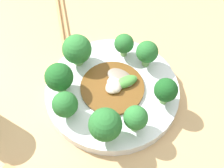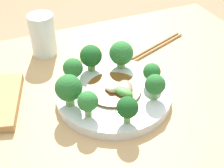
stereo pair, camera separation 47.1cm
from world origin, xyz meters
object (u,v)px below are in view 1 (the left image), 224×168
Objects in this scene: broccoli_northeast at (136,118)px; stirfry_center at (115,86)px; broccoli_southwest at (77,49)px; broccoli_west at (124,44)px; broccoli_northwest at (147,52)px; plate at (112,93)px; broccoli_southeast at (65,105)px; chopsticks at (63,18)px; broccoli_south at (59,77)px; broccoli_north at (166,90)px; broccoli_east at (105,125)px.

stirfry_center is (-0.08, -0.05, -0.03)m from broccoli_northeast.
broccoli_west is (-0.04, 0.09, -0.01)m from broccoli_southwest.
broccoli_northwest reaches higher than broccoli_northeast.
stirfry_center is at bearing -37.15° from broccoli_northwest.
broccoli_southeast is at bearing -47.58° from plate.
plate is 0.11m from broccoli_northwest.
broccoli_northeast is at bearing 36.69° from chopsticks.
broccoli_southwest is 0.17m from chopsticks.
broccoli_southwest is at bearing -177.03° from broccoli_southeast.
broccoli_south is 0.23m from chopsticks.
broccoli_south is 0.15m from broccoli_west.
broccoli_south reaches higher than chopsticks.
broccoli_southwest reaches higher than broccoli_north.
plate is 0.11m from broccoli_north.
stirfry_center is at bearing 58.27° from broccoli_southwest.
broccoli_west is 0.09m from stirfry_center.
broccoli_southeast is 0.29m from chopsticks.
broccoli_east is (0.10, 0.00, 0.05)m from plate.
broccoli_north is at bearing 26.35° from broccoli_northwest.
broccoli_south is 0.11m from stirfry_center.
broccoli_northeast is at bearing -2.00° from broccoli_northwest.
broccoli_northwest is 1.01× the size of broccoli_north.
broccoli_west reaches higher than chopsticks.
broccoli_northwest is at bearing 68.76° from broccoli_west.
stirfry_center is (-0.01, 0.01, 0.02)m from plate.
broccoli_south is (0.09, -0.16, 0.00)m from broccoli_northwest.
broccoli_east reaches higher than broccoli_northeast.
plate is 2.10× the size of stirfry_center.
broccoli_north reaches higher than broccoli_west.
stirfry_center is at bearing 39.05° from chopsticks.
broccoli_northwest is 1.12× the size of broccoli_west.
broccoli_north is at bearing 144.06° from broccoli_northeast.
broccoli_south reaches higher than stirfry_center.
broccoli_east is 1.35× the size of broccoli_west.
broccoli_northeast reaches higher than broccoli_west.
broccoli_northwest is at bearing 119.85° from broccoli_south.
broccoli_south is 0.06m from broccoli_southeast.
broccoli_south is 0.31× the size of chopsticks.
broccoli_northwest is 0.90× the size of broccoli_south.
broccoli_northeast reaches higher than plate.
broccoli_west is (-0.09, 0.01, 0.04)m from plate.
broccoli_northeast is (0.07, -0.05, -0.00)m from broccoli_north.
broccoli_north is at bearing 84.42° from plate.
broccoli_northwest is 0.05m from broccoli_west.
broccoli_south is at bearing -79.18° from stirfry_center.
broccoli_southwest is at bearing -68.16° from broccoli_west.
plate is 0.26m from chopsticks.
broccoli_southeast is (0.05, 0.02, -0.01)m from broccoli_south.
broccoli_north is (0.07, 0.18, -0.00)m from broccoli_southwest.
broccoli_south is at bearing -60.15° from broccoli_northwest.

